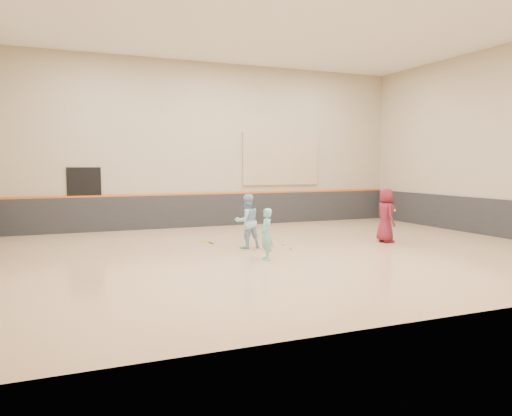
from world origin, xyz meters
name	(u,v)px	position (x,y,z in m)	size (l,w,h in m)	color
room	(282,221)	(0.00, 0.00, 0.81)	(15.04, 12.04, 6.22)	tan
wainscot_back	(213,210)	(0.00, 5.97, 0.60)	(14.90, 0.04, 1.20)	#232326
wainscot_right	(493,218)	(7.47, 0.00, 0.60)	(0.04, 11.90, 1.20)	#232326
accent_stripe	(213,194)	(0.00, 5.96, 1.22)	(14.90, 0.03, 0.06)	#D85914
acoustic_panel	(281,159)	(2.80, 5.95, 2.50)	(3.20, 0.08, 2.00)	tan
doorway	(85,200)	(-4.50, 5.98, 1.10)	(1.10, 0.05, 2.20)	black
girl	(266,234)	(-0.82, -0.84, 0.63)	(0.46, 0.30, 1.25)	#7AD4CD
instructor	(247,221)	(-0.61, 0.94, 0.74)	(0.72, 0.56, 1.49)	#95CAE7
young_man	(386,215)	(3.57, 0.36, 0.80)	(0.78, 0.51, 1.60)	maroon
held_racket	(263,235)	(-0.29, 0.61, 0.40)	(0.40, 0.40, 0.51)	#95C12A
spare_racket	(206,241)	(-1.34, 2.42, 0.03)	(0.75, 0.75, 0.05)	#A1BF2A
ball_under_racket	(291,249)	(0.34, 0.19, 0.03)	(0.07, 0.07, 0.07)	yellow
ball_in_hand	(395,210)	(3.71, 0.15, 0.96)	(0.07, 0.07, 0.07)	#B8CD2F
ball_beside_spare	(283,245)	(0.47, 0.91, 0.03)	(0.07, 0.07, 0.07)	yellow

